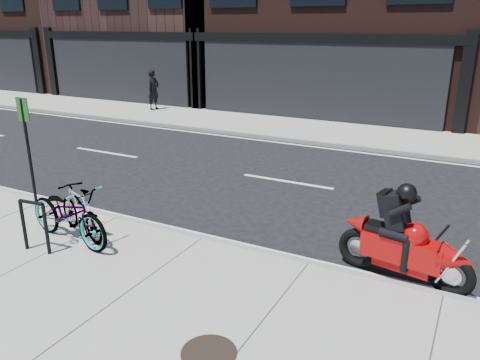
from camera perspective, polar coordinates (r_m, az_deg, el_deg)
The scene contains 10 objects.
ground at distance 10.08m, azimuth 1.44°, elevation -3.43°, with size 120.00×120.00×0.00m, color black.
sidewalk_near at distance 6.50m, azimuth -19.58°, elevation -17.39°, with size 60.00×6.00×0.13m, color gray.
sidewalk_far at distance 17.07m, azimuth 13.15°, elevation 5.48°, with size 60.00×3.50×0.13m, color gray.
bike_rack at distance 8.44m, azimuth -23.81°, elevation -4.70°, with size 0.54×0.11×0.91m.
bicycle_front at distance 8.61m, azimuth -20.20°, elevation -3.86°, with size 0.70×2.00×1.05m, color gray.
bicycle_rear at distance 8.79m, azimuth -18.86°, elevation -3.62°, with size 0.44×1.57×0.94m, color gray.
motorcycle at distance 7.49m, azimuth 20.04°, elevation -7.35°, with size 2.10×0.77×1.57m.
pedestrian at distance 21.39m, azimuth -10.52°, elevation 10.76°, with size 0.64×0.42×1.75m, color black.
manhole_cover at distance 5.79m, azimuth -3.82°, elevation -20.26°, with size 0.66×0.66×0.01m, color black.
sign_post at distance 10.17m, azimuth -24.46°, elevation 3.98°, with size 0.31×0.06×2.30m.
Camera 1 is at (4.13, -8.39, 3.76)m, focal length 35.00 mm.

